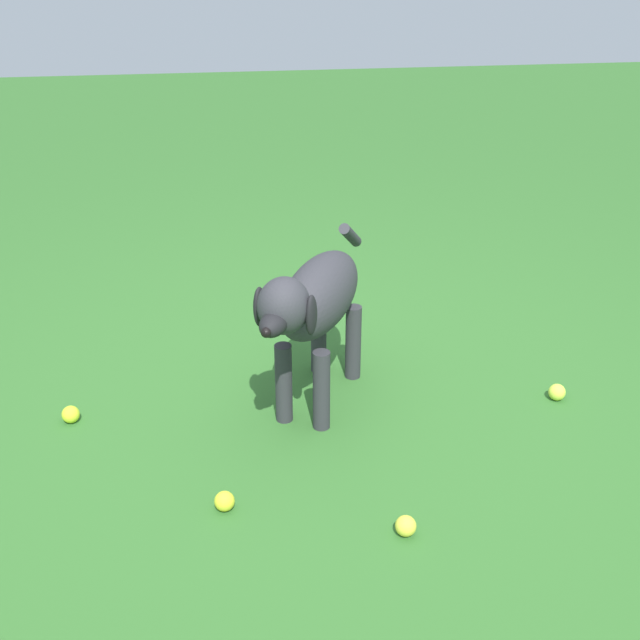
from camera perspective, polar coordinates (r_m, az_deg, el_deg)
The scene contains 6 objects.
ground at distance 3.11m, azimuth -0.15°, elevation -6.83°, with size 14.00×14.00×0.00m, color #2D6026.
dog at distance 2.97m, azimuth -0.37°, elevation 1.18°, with size 0.89×0.52×0.66m.
tennis_ball_0 at distance 3.21m, azimuth -16.98°, elevation -6.31°, with size 0.07×0.07×0.07m, color #C7E32A.
tennis_ball_1 at distance 3.33m, azimuth 16.18°, elevation -4.85°, with size 0.07×0.07×0.07m, color #C8E541.
tennis_ball_2 at distance 2.60m, azimuth 5.99°, elevation -14.08°, with size 0.07×0.07×0.07m, color yellow.
tennis_ball_3 at distance 2.69m, azimuth -6.67°, elevation -12.43°, with size 0.07×0.07×0.07m, color yellow.
Camera 1 is at (-2.55, 0.32, 1.75)m, focal length 45.93 mm.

